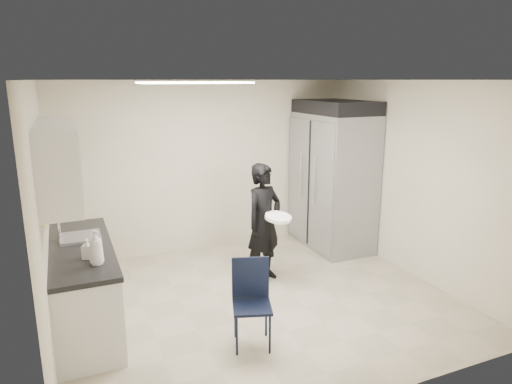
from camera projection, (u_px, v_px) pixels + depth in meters
name	position (u px, v px, depth m)	size (l,w,h in m)	color
floor	(258.00, 300.00, 5.55)	(4.50, 4.50, 0.00)	tan
ceiling	(258.00, 80.00, 4.93)	(4.50, 4.50, 0.00)	white
back_wall	(207.00, 167.00, 7.02)	(4.50, 4.50, 0.00)	beige
left_wall	(44.00, 219.00, 4.38)	(4.00, 4.00, 0.00)	beige
right_wall	(412.00, 180.00, 6.10)	(4.00, 4.00, 0.00)	beige
ceiling_panel	(195.00, 83.00, 5.06)	(1.20, 0.60, 0.02)	white
lower_counter	(84.00, 288.00, 4.88)	(0.60, 1.90, 0.86)	silver
countertop	(80.00, 248.00, 4.77)	(0.64, 1.95, 0.05)	black
sink	(81.00, 242.00, 5.00)	(0.42, 0.40, 0.14)	gray
faucet	(60.00, 231.00, 4.89)	(0.02, 0.02, 0.24)	silver
upper_cabinets	(58.00, 161.00, 4.50)	(0.35, 1.80, 0.75)	silver
towel_dispenser	(53.00, 163.00, 5.55)	(0.22, 0.30, 0.35)	black
notice_sticker_left	(45.00, 224.00, 4.49)	(0.00, 0.12, 0.07)	yellow
notice_sticker_right	(46.00, 222.00, 4.68)	(0.00, 0.12, 0.07)	yellow
commercial_fridge	(333.00, 182.00, 7.13)	(0.80, 1.35, 2.10)	gray
fridge_compressor	(336.00, 107.00, 6.86)	(0.80, 1.35, 0.20)	black
folding_chair	(252.00, 307.00, 4.50)	(0.38, 0.38, 0.85)	black
man_tuxedo	(264.00, 223.00, 5.94)	(0.58, 0.38, 1.57)	black
bucket_lid	(278.00, 217.00, 5.74)	(0.34, 0.34, 0.04)	white
soap_bottle_a	(96.00, 247.00, 4.26)	(0.13, 0.13, 0.34)	silver
soap_bottle_b	(87.00, 248.00, 4.42)	(0.09, 0.09, 0.20)	#B8B6C3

